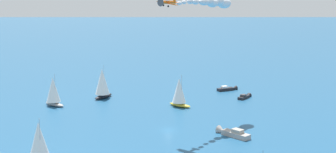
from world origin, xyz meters
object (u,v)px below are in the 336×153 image
object	(u,v)px
motorboat_ahead	(228,89)
sailboat_mid_cluster	(179,92)
sailboat_far_port	(102,83)
sailboat_near_centre	(53,91)
motorboat_far_stbd	(245,97)
biplane_lead	(167,2)
sailboat_trailing	(39,142)
motorboat_offshore	(232,133)

from	to	relation	value
motorboat_ahead	sailboat_mid_cluster	distance (m)	36.94
sailboat_far_port	sailboat_near_centre	bearing A→B (deg)	72.47
sailboat_far_port	motorboat_far_stbd	world-z (taller)	sailboat_far_port
motorboat_ahead	biplane_lead	world-z (taller)	biplane_lead
sailboat_mid_cluster	sailboat_trailing	bearing A→B (deg)	92.81
sailboat_near_centre	motorboat_ahead	size ratio (longest dim) A/B	1.30
motorboat_far_stbd	sailboat_far_port	bearing A→B (deg)	35.07
sailboat_far_port	motorboat_offshore	bearing A→B (deg)	167.26
biplane_lead	motorboat_far_stbd	bearing A→B (deg)	-90.66
sailboat_near_centre	motorboat_far_stbd	xyz separation A→B (m)	(-52.90, -52.43, -4.91)
motorboat_far_stbd	motorboat_ahead	xyz separation A→B (m)	(12.65, -9.83, 0.09)
sailboat_mid_cluster	biplane_lead	world-z (taller)	biplane_lead
sailboat_mid_cluster	motorboat_ahead	bearing A→B (deg)	-92.19
motorboat_offshore	motorboat_ahead	size ratio (longest dim) A/B	1.19
sailboat_far_port	sailboat_trailing	bearing A→B (deg)	120.85
sailboat_trailing	sailboat_far_port	bearing A→B (deg)	-59.15
sailboat_far_port	motorboat_ahead	distance (m)	54.82
biplane_lead	motorboat_offshore	bearing A→B (deg)	-161.33
sailboat_near_centre	motorboat_far_stbd	bearing A→B (deg)	-135.26
motorboat_ahead	biplane_lead	xyz separation A→B (m)	(-12.03, 63.38, 37.57)
motorboat_offshore	motorboat_ahead	distance (m)	64.75
sailboat_near_centre	sailboat_far_port	size ratio (longest dim) A/B	0.90
motorboat_far_stbd	sailboat_mid_cluster	world-z (taller)	sailboat_mid_cluster
sailboat_near_centre	biplane_lead	bearing A→B (deg)	178.78
sailboat_trailing	sailboat_mid_cluster	bearing A→B (deg)	-87.19
motorboat_offshore	motorboat_far_stbd	bearing A→B (deg)	-69.48
sailboat_mid_cluster	biplane_lead	xyz separation A→B (m)	(-13.43, 26.77, 32.82)
sailboat_far_port	sailboat_mid_cluster	size ratio (longest dim) A/B	1.12
sailboat_far_port	sailboat_mid_cluster	world-z (taller)	sailboat_far_port
sailboat_near_centre	biplane_lead	xyz separation A→B (m)	(-52.28, 1.12, 32.76)
sailboat_trailing	sailboat_mid_cluster	xyz separation A→B (m)	(3.24, -66.12, 0.30)
sailboat_far_port	biplane_lead	xyz separation A→B (m)	(-46.08, 20.76, 32.15)
biplane_lead	sailboat_trailing	bearing A→B (deg)	75.49
sailboat_near_centre	motorboat_offshore	distance (m)	70.97
biplane_lead	sailboat_mid_cluster	bearing A→B (deg)	-63.37
motorboat_far_stbd	sailboat_near_centre	bearing A→B (deg)	44.74
sailboat_near_centre	motorboat_offshore	world-z (taller)	sailboat_near_centre
sailboat_near_centre	sailboat_trailing	xyz separation A→B (m)	(-42.10, 40.46, -0.36)
sailboat_far_port	biplane_lead	size ratio (longest dim) A/B	1.81
motorboat_offshore	sailboat_trailing	distance (m)	53.92
motorboat_ahead	sailboat_far_port	bearing A→B (deg)	51.37
sailboat_trailing	biplane_lead	bearing A→B (deg)	-104.51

